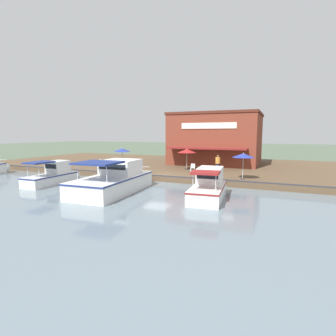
# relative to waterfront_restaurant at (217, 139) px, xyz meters

# --- Properties ---
(ground_plane) EXTENTS (220.00, 220.00, 0.00)m
(ground_plane) POSITION_rel_waterfront_restaurant_xyz_m (13.39, -2.64, -3.96)
(ground_plane) COLOR #4C5B47
(quay_deck) EXTENTS (22.00, 56.00, 0.60)m
(quay_deck) POSITION_rel_waterfront_restaurant_xyz_m (2.39, -2.64, -3.66)
(quay_deck) COLOR brown
(quay_deck) RESTS_ON ground
(quay_edge_fender) EXTENTS (0.20, 50.40, 0.10)m
(quay_edge_fender) POSITION_rel_waterfront_restaurant_xyz_m (13.29, -2.64, -3.31)
(quay_edge_fender) COLOR #2D2D33
(quay_edge_fender) RESTS_ON quay_deck
(waterfront_restaurant) EXTENTS (11.40, 11.34, 6.71)m
(waterfront_restaurant) POSITION_rel_waterfront_restaurant_xyz_m (0.00, 0.00, 0.00)
(waterfront_restaurant) COLOR brown
(waterfront_restaurant) RESTS_ON quay_deck
(patio_umbrella_mid_patio_left) EXTENTS (1.93, 1.93, 2.34)m
(patio_umbrella_mid_patio_left) POSITION_rel_waterfront_restaurant_xyz_m (11.88, 5.06, -1.24)
(patio_umbrella_mid_patio_left) COLOR #B7B7B7
(patio_umbrella_mid_patio_left) RESTS_ON quay_deck
(patio_umbrella_back_row) EXTENTS (2.09, 2.09, 2.36)m
(patio_umbrella_back_row) POSITION_rel_waterfront_restaurant_xyz_m (8.00, -1.53, -1.24)
(patio_umbrella_back_row) COLOR #B7B7B7
(patio_umbrella_back_row) RESTS_ON quay_deck
(patio_umbrella_mid_patio_right) EXTENTS (1.88, 1.88, 2.43)m
(patio_umbrella_mid_patio_right) POSITION_rel_waterfront_restaurant_xyz_m (10.45, -8.41, -1.17)
(patio_umbrella_mid_patio_right) COLOR #B7B7B7
(patio_umbrella_mid_patio_right) RESTS_ON quay_deck
(cafe_chair_mid_patio) EXTENTS (0.48, 0.48, 0.85)m
(cafe_chair_mid_patio) POSITION_rel_waterfront_restaurant_xyz_m (9.42, -12.38, -2.88)
(cafe_chair_mid_patio) COLOR white
(cafe_chair_mid_patio) RESTS_ON quay_deck
(cafe_chair_under_first_umbrella) EXTENTS (0.47, 0.47, 0.85)m
(cafe_chair_under_first_umbrella) POSITION_rel_waterfront_restaurant_xyz_m (11.82, 1.30, -2.88)
(cafe_chair_under_first_umbrella) COLOR white
(cafe_chair_under_first_umbrella) RESTS_ON quay_deck
(cafe_chair_facing_river) EXTENTS (0.52, 0.52, 0.85)m
(cafe_chair_facing_river) POSITION_rel_waterfront_restaurant_xyz_m (9.20, -0.44, -2.88)
(cafe_chair_facing_river) COLOR white
(cafe_chair_facing_river) RESTS_ON quay_deck
(person_at_quay_edge) EXTENTS (0.50, 0.50, 1.77)m
(person_at_quay_edge) POSITION_rel_waterfront_restaurant_xyz_m (7.96, 1.96, -2.24)
(person_at_quay_edge) COLOR #2D5193
(person_at_quay_edge) RESTS_ON quay_deck
(motorboat_mid_row) EXTENTS (6.01, 2.61, 2.13)m
(motorboat_mid_row) POSITION_rel_waterfront_restaurant_xyz_m (17.57, 3.48, -3.09)
(motorboat_mid_row) COLOR white
(motorboat_mid_row) RESTS_ON river_water
(motorboat_fourth_along) EXTENTS (6.00, 2.00, 2.16)m
(motorboat_fourth_along) POSITION_rel_waterfront_restaurant_xyz_m (17.77, -10.89, -3.16)
(motorboat_fourth_along) COLOR silver
(motorboat_fourth_along) RESTS_ON river_water
(motorboat_second_along) EXTENTS (9.09, 3.81, 2.56)m
(motorboat_second_along) POSITION_rel_waterfront_restaurant_xyz_m (18.03, -3.88, -3.00)
(motorboat_second_along) COLOR white
(motorboat_second_along) RESTS_ON river_water
(tree_behind_restaurant) EXTENTS (4.25, 4.04, 6.70)m
(tree_behind_restaurant) POSITION_rel_waterfront_restaurant_xyz_m (-2.69, -5.31, 1.20)
(tree_behind_restaurant) COLOR brown
(tree_behind_restaurant) RESTS_ON quay_deck
(tree_downstream_bank) EXTENTS (4.13, 3.93, 7.17)m
(tree_downstream_bank) POSITION_rel_waterfront_restaurant_xyz_m (-3.80, -0.07, 1.71)
(tree_downstream_bank) COLOR brown
(tree_downstream_bank) RESTS_ON quay_deck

